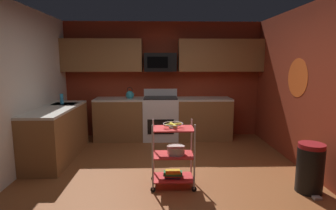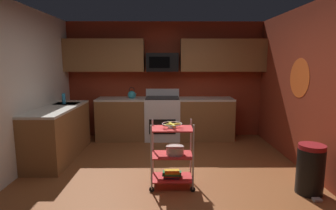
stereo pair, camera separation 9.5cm
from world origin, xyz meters
name	(u,v)px [view 2 (the right image)]	position (x,y,z in m)	size (l,w,h in m)	color
floor	(165,179)	(0.00, 0.00, -0.02)	(4.40, 4.80, 0.04)	brown
wall_back	(165,80)	(0.00, 2.43, 1.30)	(4.52, 0.06, 2.60)	maroon
wall_left	(7,91)	(-2.23, 0.00, 1.30)	(0.06, 4.80, 2.60)	silver
wall_right	(321,91)	(2.23, 0.00, 1.30)	(0.06, 4.80, 2.60)	maroon
wall_flower_decal	(299,78)	(2.20, 0.59, 1.45)	(0.64, 0.64, 0.00)	#E5591E
counter_run	(130,123)	(-0.72, 1.65, 0.46)	(3.70, 2.38, 0.92)	brown
oven_range	(162,118)	(-0.06, 2.10, 0.48)	(0.76, 0.65, 1.10)	white
upper_cabinets	(166,55)	(0.01, 2.23, 1.85)	(4.40, 0.33, 0.70)	brown
microwave	(162,62)	(-0.06, 2.21, 1.70)	(0.70, 0.39, 0.40)	black
rolling_cart	(172,155)	(0.10, -0.27, 0.45)	(0.62, 0.38, 0.91)	silver
fruit_bowl	(172,125)	(0.10, -0.27, 0.88)	(0.27, 0.27, 0.07)	silver
mixing_bowl_large	(175,150)	(0.14, -0.27, 0.52)	(0.25, 0.25, 0.11)	silver
book_stack	(172,174)	(0.10, -0.27, 0.17)	(0.27, 0.19, 0.09)	#1E4C8C
kettle	(132,95)	(-0.73, 2.10, 1.00)	(0.21, 0.18, 0.26)	teal
dish_soap_bottle	(64,99)	(-1.93, 1.31, 1.02)	(0.06, 0.06, 0.20)	#2D8CBF
trash_can	(310,169)	(1.90, -0.49, 0.33)	(0.34, 0.42, 0.66)	black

